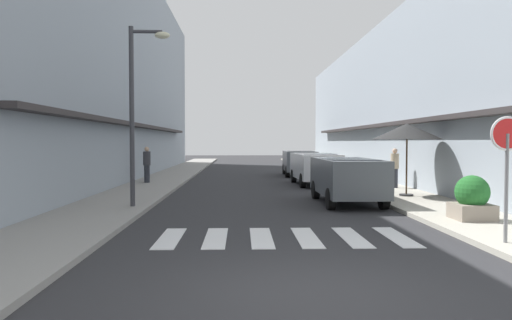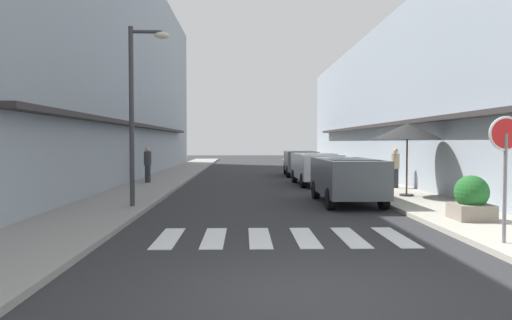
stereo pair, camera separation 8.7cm
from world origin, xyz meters
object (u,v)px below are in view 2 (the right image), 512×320
object	(u,v)px
street_lamp	(138,97)
pedestrian_walking_far	(148,164)
parked_car_mid	(316,165)
pedestrian_walking_near	(395,167)
round_street_sign	(506,146)
parked_car_near	(347,175)
cafe_umbrella	(407,132)
parked_car_far	(300,160)
planter_corner	(471,199)

from	to	relation	value
street_lamp	pedestrian_walking_far	size ratio (longest dim) A/B	3.16
street_lamp	pedestrian_walking_far	xyz separation A→B (m)	(-1.37, 8.28, -2.34)
parked_car_mid	pedestrian_walking_near	world-z (taller)	pedestrian_walking_near
round_street_sign	street_lamp	distance (m)	9.71
parked_car_near	parked_car_mid	distance (m)	6.80
cafe_umbrella	pedestrian_walking_near	xyz separation A→B (m)	(0.53, 2.96, -1.39)
round_street_sign	pedestrian_walking_far	distance (m)	16.57
street_lamp	pedestrian_walking_near	xyz separation A→B (m)	(9.29, 5.41, -2.36)
pedestrian_walking_near	cafe_umbrella	bearing A→B (deg)	-115.10
round_street_sign	parked_car_mid	bearing A→B (deg)	96.45
pedestrian_walking_near	pedestrian_walking_far	size ratio (longest dim) A/B	0.98
parked_car_near	parked_car_far	size ratio (longest dim) A/B	1.01
parked_car_near	pedestrian_walking_far	world-z (taller)	pedestrian_walking_far
parked_car_mid	pedestrian_walking_far	distance (m)	7.79
cafe_umbrella	parked_car_near	bearing A→B (deg)	-153.23
parked_car_mid	cafe_umbrella	size ratio (longest dim) A/B	1.72
parked_car_near	parked_car_mid	size ratio (longest dim) A/B	0.96
cafe_umbrella	parked_car_mid	bearing A→B (deg)	112.63
pedestrian_walking_far	pedestrian_walking_near	bearing A→B (deg)	114.74
parked_car_mid	cafe_umbrella	xyz separation A→B (m)	(2.34, -5.62, 1.43)
round_street_sign	pedestrian_walking_near	size ratio (longest dim) A/B	1.46
round_street_sign	street_lamp	xyz separation A→B (m)	(-7.94, 5.40, 1.40)
parked_car_near	planter_corner	world-z (taller)	parked_car_near
parked_car_near	cafe_umbrella	bearing A→B (deg)	26.77
parked_car_far	cafe_umbrella	xyz separation A→B (m)	(2.34, -11.68, 1.44)
parked_car_mid	round_street_sign	world-z (taller)	round_street_sign
parked_car_far	round_street_sign	size ratio (longest dim) A/B	1.75
planter_corner	pedestrian_walking_far	distance (m)	14.85
parked_car_near	street_lamp	xyz separation A→B (m)	(-6.42, -1.27, 2.41)
round_street_sign	pedestrian_walking_near	bearing A→B (deg)	82.88
parked_car_near	pedestrian_walking_far	bearing A→B (deg)	138.01
parked_car_mid	planter_corner	bearing A→B (deg)	-78.60
pedestrian_walking_far	parked_car_near	bearing A→B (deg)	87.83
parked_car_mid	parked_car_near	bearing A→B (deg)	-90.00
parked_car_near	parked_car_far	xyz separation A→B (m)	(0.00, 12.86, -0.00)
pedestrian_walking_far	parked_car_mid	bearing A→B (deg)	128.28
parked_car_near	round_street_sign	bearing A→B (deg)	-77.14
street_lamp	pedestrian_walking_far	distance (m)	8.71
parked_car_far	street_lamp	world-z (taller)	street_lamp
parked_car_mid	street_lamp	xyz separation A→B (m)	(-6.42, -8.07, 2.40)
parked_car_mid	parked_car_far	bearing A→B (deg)	90.00
parked_car_mid	street_lamp	distance (m)	10.59
parked_car_near	street_lamp	distance (m)	6.97
parked_car_near	round_street_sign	xyz separation A→B (m)	(1.52, -6.67, 1.00)
round_street_sign	cafe_umbrella	bearing A→B (deg)	84.02
pedestrian_walking_far	street_lamp	bearing A→B (deg)	49.21
parked_car_mid	pedestrian_walking_far	xyz separation A→B (m)	(-7.79, 0.21, 0.07)
cafe_umbrella	pedestrian_walking_far	xyz separation A→B (m)	(-10.13, 5.83, -1.37)
cafe_umbrella	pedestrian_walking_far	distance (m)	11.77
street_lamp	planter_corner	distance (m)	9.41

